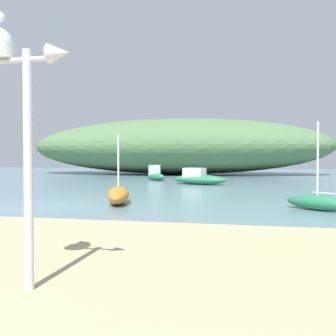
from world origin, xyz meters
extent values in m
plane|color=slate|center=(0.00, 0.00, 0.00)|extent=(120.00, 120.00, 0.00)
ellipsoid|color=#517547|center=(-0.49, 32.29, 3.39)|extent=(37.09, 15.17, 6.77)
cylinder|color=silver|center=(5.32, -8.85, 1.73)|extent=(0.12, 0.12, 3.07)
cylinder|color=silver|center=(5.32, -8.85, 3.14)|extent=(0.88, 0.07, 0.07)
cone|color=silver|center=(5.76, -8.85, 3.20)|extent=(0.28, 0.24, 0.24)
ellipsoid|color=#287A4C|center=(4.67, 14.21, 0.36)|extent=(4.38, 2.49, 0.71)
cube|color=silver|center=(4.27, 14.33, 0.84)|extent=(1.71, 1.46, 0.75)
ellipsoid|color=orange|center=(2.79, 1.74, 0.36)|extent=(1.69, 3.11, 0.72)
cylinder|color=silver|center=(2.79, 1.74, 1.71)|extent=(0.08, 0.08, 2.42)
cylinder|color=silver|center=(2.67, 2.17, 0.75)|extent=(0.44, 1.30, 0.06)
ellipsoid|color=#287A4C|center=(0.27, 18.65, 0.33)|extent=(2.43, 2.56, 0.65)
cube|color=silver|center=(0.09, 18.85, 0.88)|extent=(1.14, 1.16, 0.91)
ellipsoid|color=#287A4C|center=(10.59, 1.39, 0.28)|extent=(2.38, 2.12, 0.55)
cylinder|color=silver|center=(10.59, 1.39, 1.82)|extent=(0.08, 0.08, 2.86)
cylinder|color=silver|center=(10.88, 1.16, 0.64)|extent=(0.90, 0.75, 0.06)
camera|label=1|loc=(8.05, -13.15, 1.88)|focal=40.09mm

